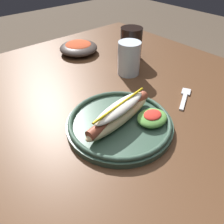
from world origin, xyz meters
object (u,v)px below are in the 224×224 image
at_px(water_cup, 129,58).
at_px(side_bowl, 79,47).
at_px(soda_cup, 131,43).
at_px(hot_dog_plate, 121,120).
at_px(fork, 185,97).

bearing_deg(water_cup, side_bowl, 97.28).
bearing_deg(side_bowl, soda_cup, -53.83).
relative_size(hot_dog_plate, water_cup, 2.38).
height_order(soda_cup, side_bowl, soda_cup).
distance_m(hot_dog_plate, fork, 0.24).
height_order(soda_cup, water_cup, soda_cup).
xyz_separation_m(hot_dog_plate, side_bowl, (0.18, 0.46, 0.00)).
xyz_separation_m(fork, water_cup, (-0.02, 0.23, 0.06)).
height_order(fork, side_bowl, side_bowl).
relative_size(water_cup, side_bowl, 0.73).
bearing_deg(water_cup, fork, -83.97).
xyz_separation_m(soda_cup, water_cup, (-0.10, -0.09, -0.00)).
bearing_deg(soda_cup, fork, -103.07).
xyz_separation_m(fork, side_bowl, (-0.06, 0.50, 0.02)).
relative_size(fork, water_cup, 1.00).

